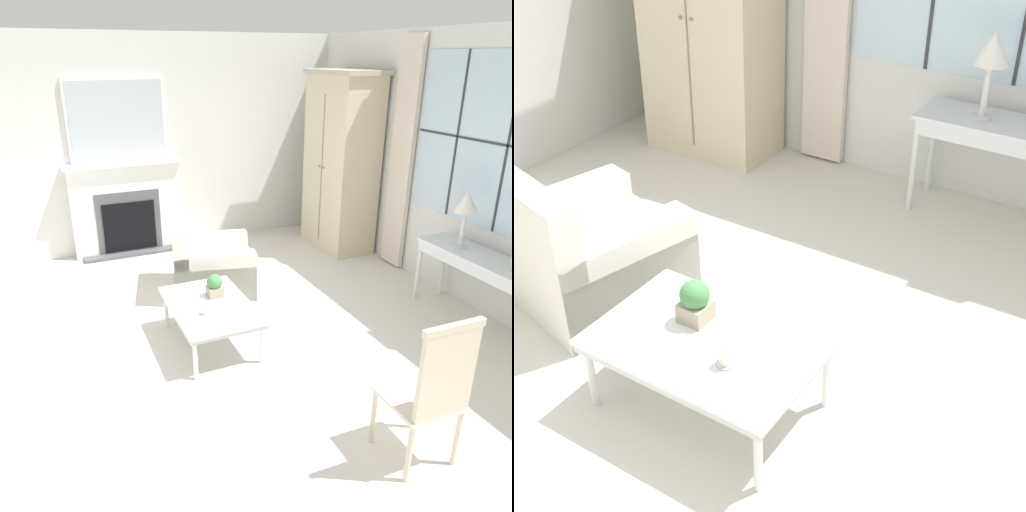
{
  "view_description": "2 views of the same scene",
  "coord_description": "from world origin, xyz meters",
  "views": [
    {
      "loc": [
        3.67,
        -1.07,
        2.52
      ],
      "look_at": [
        0.06,
        0.52,
        0.93
      ],
      "focal_mm": 35.0,
      "sensor_mm": 36.0,
      "label": 1
    },
    {
      "loc": [
        1.42,
        -1.82,
        2.54
      ],
      "look_at": [
        -0.2,
        0.73,
        0.58
      ],
      "focal_mm": 50.0,
      "sensor_mm": 36.0,
      "label": 2
    }
  ],
  "objects": [
    {
      "name": "table_lamp",
      "position": [
        0.22,
        2.69,
        1.17
      ],
      "size": [
        0.24,
        0.24,
        0.58
      ],
      "color": "silver",
      "rests_on": "console_table"
    },
    {
      "name": "side_chair_wooden",
      "position": [
        1.77,
        0.97,
        0.61
      ],
      "size": [
        0.45,
        0.45,
        1.11
      ],
      "color": "beige",
      "rests_on": "ground_plane"
    },
    {
      "name": "console_table",
      "position": [
        0.53,
        2.72,
        0.64
      ],
      "size": [
        1.45,
        0.44,
        0.72
      ],
      "color": "silver",
      "rests_on": "ground_plane"
    },
    {
      "name": "wall_back_windowed",
      "position": [
        0.0,
        3.02,
        1.41
      ],
      "size": [
        7.2,
        0.14,
        2.8
      ],
      "color": "silver",
      "rests_on": "ground_plane"
    },
    {
      "name": "armchair_upholstered",
      "position": [
        -1.35,
        0.56,
        0.28
      ],
      "size": [
        1.06,
        1.07,
        0.86
      ],
      "color": "silver",
      "rests_on": "ground_plane"
    },
    {
      "name": "coffee_table",
      "position": [
        -0.2,
        0.18,
        0.37
      ],
      "size": [
        1.06,
        0.7,
        0.42
      ],
      "color": "silver",
      "rests_on": "ground_plane"
    },
    {
      "name": "fireplace",
      "position": [
        -2.91,
        -0.06,
        0.74
      ],
      "size": [
        0.34,
        1.51,
        2.28
      ],
      "color": "#515156",
      "rests_on": "ground_plane"
    },
    {
      "name": "pillar_candle",
      "position": [
        -0.02,
        0.09,
        0.46
      ],
      "size": [
        0.09,
        0.09,
        0.11
      ],
      "color": "silver",
      "rests_on": "coffee_table"
    },
    {
      "name": "armoire",
      "position": [
        -1.97,
        2.66,
        1.18
      ],
      "size": [
        1.09,
        0.64,
        2.35
      ],
      "color": "beige",
      "rests_on": "ground_plane"
    },
    {
      "name": "ground_plane",
      "position": [
        0.0,
        0.0,
        0.0
      ],
      "size": [
        14.0,
        14.0,
        0.0
      ],
      "primitive_type": "plane",
      "color": "silver"
    },
    {
      "name": "wall_left",
      "position": [
        -3.03,
        0.6,
        1.4
      ],
      "size": [
        0.06,
        7.2,
        2.8
      ],
      "primitive_type": "cube",
      "color": "silver",
      "rests_on": "ground_plane"
    },
    {
      "name": "potted_plant_small",
      "position": [
        -0.33,
        0.27,
        0.53
      ],
      "size": [
        0.15,
        0.15,
        0.22
      ],
      "color": "tan",
      "rests_on": "coffee_table"
    }
  ]
}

